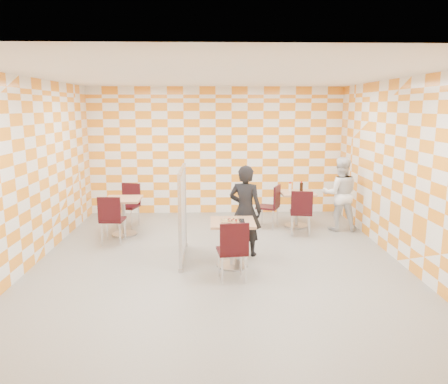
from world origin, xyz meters
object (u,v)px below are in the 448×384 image
at_px(man_white, 340,194).
at_px(second_table, 297,203).
at_px(chair_main_front, 233,247).
at_px(sport_bottle, 290,187).
at_px(partition, 183,213).
at_px(chair_empty_far, 129,201).
at_px(empty_table, 123,210).
at_px(chair_second_front, 301,209).
at_px(chair_second_side, 272,203).
at_px(man_dark, 245,211).
at_px(chair_empty_near, 111,216).
at_px(soda_bottle, 301,187).
at_px(main_table, 232,236).

bearing_deg(man_white, second_table, -14.38).
bearing_deg(second_table, chair_main_front, -116.57).
bearing_deg(sport_bottle, partition, -136.00).
xyz_separation_m(chair_main_front, chair_empty_far, (-2.07, 3.15, 0.00)).
xyz_separation_m(second_table, chair_empty_far, (-3.59, 0.11, 0.04)).
xyz_separation_m(chair_main_front, sport_bottle, (1.39, 3.17, 0.29)).
bearing_deg(empty_table, partition, -48.42).
xyz_separation_m(chair_second_front, chair_second_side, (-0.50, 0.56, 0.00)).
xyz_separation_m(man_dark, sport_bottle, (1.11, 1.93, 0.05)).
bearing_deg(chair_second_front, second_table, 85.80).
bearing_deg(chair_second_front, sport_bottle, 95.58).
height_order(empty_table, man_white, man_white).
relative_size(chair_empty_near, partition, 0.60).
relative_size(man_dark, soda_bottle, 6.84).
distance_m(main_table, partition, 0.95).
xyz_separation_m(chair_empty_near, chair_empty_far, (0.10, 1.27, 0.00)).
height_order(sport_bottle, soda_bottle, soda_bottle).
bearing_deg(man_white, chair_second_side, -1.16).
bearing_deg(main_table, soda_bottle, 56.55).
height_order(chair_second_side, man_white, man_white).
relative_size(chair_main_front, partition, 0.60).
relative_size(chair_second_side, chair_empty_far, 1.00).
height_order(main_table, partition, partition).
xyz_separation_m(partition, man_dark, (1.06, 0.17, -0.00)).
height_order(main_table, chair_main_front, chair_main_front).
distance_m(main_table, chair_second_side, 2.42).
relative_size(man_white, soda_bottle, 6.66).
relative_size(partition, man_dark, 0.99).
distance_m(second_table, man_white, 0.92).
height_order(chair_second_side, chair_empty_far, same).
bearing_deg(second_table, sport_bottle, 134.76).
relative_size(second_table, chair_empty_far, 0.81).
xyz_separation_m(empty_table, soda_bottle, (3.68, 0.56, 0.34)).
distance_m(main_table, sport_bottle, 2.87).
xyz_separation_m(second_table, man_white, (0.83, -0.30, 0.26)).
bearing_deg(chair_second_front, chair_second_side, 131.81).
relative_size(chair_empty_near, sport_bottle, 4.62).
height_order(chair_second_front, chair_second_side, same).
relative_size(chair_main_front, man_dark, 0.59).
xyz_separation_m(chair_second_side, chair_empty_far, (-3.03, 0.25, 0.00)).
bearing_deg(chair_main_front, man_white, 49.40).
height_order(partition, man_dark, man_dark).
relative_size(empty_table, chair_empty_far, 0.81).
xyz_separation_m(chair_empty_near, soda_bottle, (3.78, 1.19, 0.31)).
bearing_deg(man_dark, chair_main_front, 98.25).
height_order(second_table, soda_bottle, soda_bottle).
relative_size(chair_second_front, soda_bottle, 4.02).
bearing_deg(partition, chair_empty_far, 121.51).
bearing_deg(man_dark, second_table, -104.34).
height_order(main_table, chair_empty_far, chair_empty_far).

